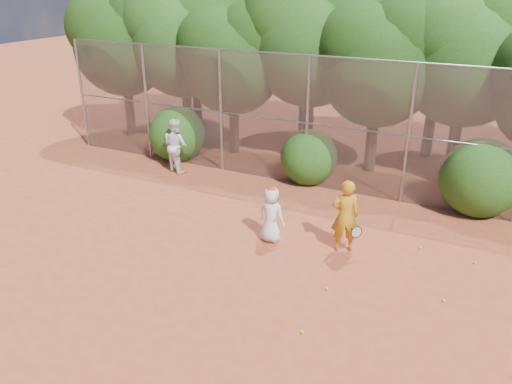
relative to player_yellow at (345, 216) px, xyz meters
The scene contains 22 objects.
ground 3.02m from the player_yellow, 117.01° to the right, with size 80.00×80.00×0.00m, color #9C3E23.
fence_back 3.89m from the player_yellow, 112.55° to the left, with size 20.05×0.09×4.03m.
tree_0 12.44m from the player_yellow, 153.02° to the left, with size 4.38×3.81×6.00m.
tree_1 10.70m from the player_yellow, 144.08° to the left, with size 4.64×4.03×6.35m.
tree_2 8.25m from the player_yellow, 137.53° to the left, with size 3.99×3.47×5.47m.
tree_3 7.88m from the player_yellow, 117.34° to the left, with size 4.89×4.26×6.70m.
tree_4 6.39m from the player_yellow, 97.57° to the left, with size 4.19×3.64×5.73m.
tree_5 7.41m from the player_yellow, 74.87° to the left, with size 4.51×3.92×6.17m.
tree_9 12.88m from the player_yellow, 138.16° to the left, with size 4.83×4.20×6.62m.
tree_10 10.19m from the player_yellow, 116.57° to the left, with size 5.15×4.48×7.06m.
tree_11 8.74m from the player_yellow, 84.68° to the left, with size 4.64×4.03×6.35m.
bush_0 8.21m from the player_yellow, 152.93° to the left, with size 2.00×2.00×2.00m, color #1C4711.
bush_1 4.39m from the player_yellow, 121.71° to the left, with size 1.80×1.80×1.80m, color #1C4711.
bush_2 4.61m from the player_yellow, 54.21° to the left, with size 2.20×2.20×2.20m, color #1C4711.
player_yellow is the anchor object (origin of this frame).
player_teen 1.80m from the player_yellow, 168.73° to the right, with size 0.75×0.54×1.45m.
player_white 7.15m from the player_yellow, 158.17° to the left, with size 1.04×0.91×1.81m.
ball_0 2.87m from the player_yellow, 24.92° to the right, with size 0.07×0.07×0.07m, color #BFDC28.
ball_1 2.08m from the player_yellow, 26.63° to the left, with size 0.07×0.07×0.07m, color #BFDC28.
ball_2 3.44m from the player_yellow, 85.77° to the right, with size 0.07×0.07×0.07m, color #BFDC28.
ball_4 2.01m from the player_yellow, 83.33° to the right, with size 0.07×0.07×0.07m, color #BFDC28.
ball_5 3.13m from the player_yellow, 13.34° to the left, with size 0.07×0.07×0.07m, color #BFDC28.
Camera 1 is at (4.07, -7.81, 6.11)m, focal length 35.00 mm.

